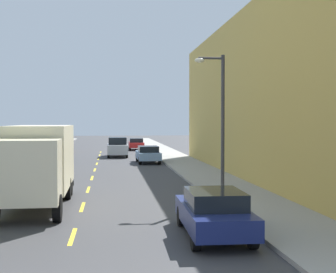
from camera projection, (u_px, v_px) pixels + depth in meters
The scene contains 13 objects.
ground_plane at pixel (96, 166), 37.23m from camera, with size 160.00×160.00×0.00m, color #38383A.
sidewalk_right at pixel (190, 166), 36.09m from camera, with size 3.20×120.00×0.14m, color #99968E.
lane_centerline_dashes at pixel (94, 174), 31.78m from camera, with size 0.14×47.20×0.01m.
apartment_block_opposite at pixel (319, 96), 28.78m from camera, with size 10.00×36.00×9.99m, color tan.
street_lamp at pixel (219, 114), 21.09m from camera, with size 1.35×0.28×6.28m.
delivery_box_truck at pixel (39, 160), 19.61m from camera, with size 2.54×8.16×3.31m.
parked_suv_charcoal at pixel (19, 163), 28.85m from camera, with size 1.95×4.80×1.93m.
parked_sedan_red at pixel (136, 144), 58.31m from camera, with size 1.87×4.53×1.43m.
parked_wagon_teal at pixel (44, 154), 38.74m from camera, with size 1.89×4.73×1.50m.
parked_wagon_orange at pixel (62, 145), 54.66m from camera, with size 1.85×4.71×1.50m.
parked_sedan_sky at pixel (148, 154), 39.92m from camera, with size 1.89×4.53×1.43m.
parked_sedan_navy at pixel (214, 212), 14.35m from camera, with size 1.89×4.54×1.43m.
moving_silver_sedan at pixel (117, 147), 46.93m from camera, with size 1.95×4.80×1.93m.
Camera 1 is at (1.17, -7.55, 3.48)m, focal length 50.95 mm.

